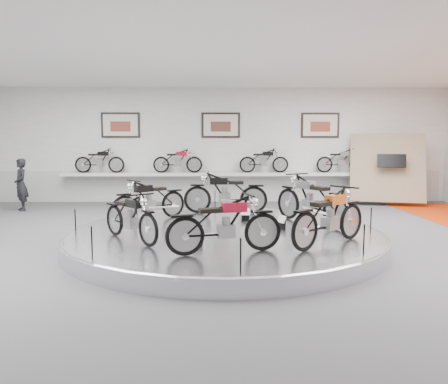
{
  "coord_description": "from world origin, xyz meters",
  "views": [
    {
      "loc": [
        -0.17,
        -8.48,
        2.1
      ],
      "look_at": [
        -0.0,
        0.6,
        1.07
      ],
      "focal_mm": 35.0,
      "sensor_mm": 36.0,
      "label": 1
    }
  ],
  "objects_px": {
    "display_platform": "(224,238)",
    "bike_b": "(226,193)",
    "bike_f": "(330,216)",
    "bike_c": "(150,200)",
    "shelf": "(221,174)",
    "visitor": "(21,185)",
    "bike_d": "(130,216)",
    "bike_e": "(225,224)",
    "bike_a": "(311,199)"
  },
  "relations": [
    {
      "from": "display_platform",
      "to": "bike_b",
      "type": "relative_size",
      "value": 3.55
    },
    {
      "from": "bike_b",
      "to": "bike_f",
      "type": "height_order",
      "value": "bike_b"
    },
    {
      "from": "display_platform",
      "to": "bike_f",
      "type": "distance_m",
      "value": 2.32
    },
    {
      "from": "display_platform",
      "to": "bike_c",
      "type": "relative_size",
      "value": 3.88
    },
    {
      "from": "shelf",
      "to": "visitor",
      "type": "relative_size",
      "value": 6.83
    },
    {
      "from": "bike_f",
      "to": "visitor",
      "type": "bearing_deg",
      "value": 102.43
    },
    {
      "from": "bike_c",
      "to": "display_platform",
      "type": "bearing_deg",
      "value": 103.86
    },
    {
      "from": "bike_c",
      "to": "bike_d",
      "type": "xyz_separation_m",
      "value": [
        -0.03,
        -2.11,
        -0.03
      ]
    },
    {
      "from": "bike_d",
      "to": "bike_f",
      "type": "distance_m",
      "value": 3.58
    },
    {
      "from": "bike_c",
      "to": "bike_f",
      "type": "bearing_deg",
      "value": 104.06
    },
    {
      "from": "bike_d",
      "to": "visitor",
      "type": "height_order",
      "value": "visitor"
    },
    {
      "from": "bike_f",
      "to": "visitor",
      "type": "xyz_separation_m",
      "value": [
        -7.99,
        5.98,
        -0.01
      ]
    },
    {
      "from": "shelf",
      "to": "bike_f",
      "type": "distance_m",
      "value": 7.9
    },
    {
      "from": "bike_b",
      "to": "visitor",
      "type": "relative_size",
      "value": 1.12
    },
    {
      "from": "shelf",
      "to": "bike_c",
      "type": "distance_m",
      "value": 5.45
    },
    {
      "from": "display_platform",
      "to": "visitor",
      "type": "relative_size",
      "value": 3.97
    },
    {
      "from": "bike_c",
      "to": "bike_e",
      "type": "relative_size",
      "value": 1.0
    },
    {
      "from": "visitor",
      "to": "bike_a",
      "type": "bearing_deg",
      "value": 27.52
    },
    {
      "from": "display_platform",
      "to": "bike_f",
      "type": "bearing_deg",
      "value": -35.31
    },
    {
      "from": "bike_e",
      "to": "shelf",
      "type": "bearing_deg",
      "value": 75.75
    },
    {
      "from": "bike_d",
      "to": "bike_a",
      "type": "bearing_deg",
      "value": 73.48
    },
    {
      "from": "bike_d",
      "to": "visitor",
      "type": "distance_m",
      "value": 7.13
    },
    {
      "from": "bike_b",
      "to": "display_platform",
      "type": "bearing_deg",
      "value": 90.23
    },
    {
      "from": "bike_b",
      "to": "visitor",
      "type": "xyz_separation_m",
      "value": [
        -6.25,
        2.48,
        -0.02
      ]
    },
    {
      "from": "display_platform",
      "to": "bike_d",
      "type": "relative_size",
      "value": 4.14
    },
    {
      "from": "display_platform",
      "to": "bike_d",
      "type": "bearing_deg",
      "value": -152.99
    },
    {
      "from": "bike_e",
      "to": "visitor",
      "type": "xyz_separation_m",
      "value": [
        -6.15,
        6.52,
        0.02
      ]
    },
    {
      "from": "display_platform",
      "to": "visitor",
      "type": "height_order",
      "value": "visitor"
    },
    {
      "from": "bike_f",
      "to": "bike_a",
      "type": "bearing_deg",
      "value": 46.25
    },
    {
      "from": "bike_a",
      "to": "bike_e",
      "type": "bearing_deg",
      "value": 111.36
    },
    {
      "from": "display_platform",
      "to": "visitor",
      "type": "bearing_deg",
      "value": 142.76
    },
    {
      "from": "bike_e",
      "to": "bike_c",
      "type": "bearing_deg",
      "value": 104.76
    },
    {
      "from": "display_platform",
      "to": "bike_b",
      "type": "xyz_separation_m",
      "value": [
        0.07,
        2.22,
        0.68
      ]
    },
    {
      "from": "bike_c",
      "to": "bike_e",
      "type": "bearing_deg",
      "value": 78.34
    },
    {
      "from": "bike_a",
      "to": "bike_c",
      "type": "bearing_deg",
      "value": 50.93
    },
    {
      "from": "bike_a",
      "to": "bike_b",
      "type": "height_order",
      "value": "bike_a"
    },
    {
      "from": "shelf",
      "to": "bike_d",
      "type": "distance_m",
      "value": 7.49
    },
    {
      "from": "bike_a",
      "to": "bike_c",
      "type": "distance_m",
      "value": 3.66
    },
    {
      "from": "visitor",
      "to": "bike_f",
      "type": "bearing_deg",
      "value": 16.83
    },
    {
      "from": "bike_c",
      "to": "visitor",
      "type": "bearing_deg",
      "value": -78.27
    },
    {
      "from": "bike_c",
      "to": "visitor",
      "type": "distance_m",
      "value": 5.66
    },
    {
      "from": "shelf",
      "to": "visitor",
      "type": "distance_m",
      "value": 6.41
    },
    {
      "from": "display_platform",
      "to": "bike_b",
      "type": "height_order",
      "value": "bike_b"
    },
    {
      "from": "bike_c",
      "to": "visitor",
      "type": "height_order",
      "value": "visitor"
    },
    {
      "from": "bike_a",
      "to": "bike_c",
      "type": "height_order",
      "value": "bike_a"
    },
    {
      "from": "shelf",
      "to": "bike_f",
      "type": "bearing_deg",
      "value": -76.71
    },
    {
      "from": "bike_b",
      "to": "bike_f",
      "type": "xyz_separation_m",
      "value": [
        1.74,
        -3.51,
        -0.02
      ]
    },
    {
      "from": "display_platform",
      "to": "bike_c",
      "type": "xyz_separation_m",
      "value": [
        -1.71,
        1.23,
        0.63
      ]
    },
    {
      "from": "bike_b",
      "to": "bike_f",
      "type": "bearing_deg",
      "value": 118.48
    },
    {
      "from": "bike_f",
      "to": "bike_e",
      "type": "bearing_deg",
      "value": 155.5
    }
  ]
}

